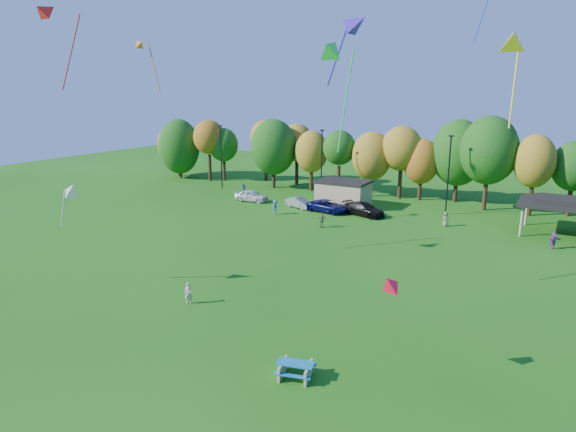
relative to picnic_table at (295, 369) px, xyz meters
The scene contains 23 objects.
ground 3.74m from the picnic_table, 160.07° to the right, with size 160.00×160.00×0.00m, color #19600F.
tree_line 44.81m from the picnic_table, 95.82° to the left, with size 93.57×10.55×11.15m.
lamp_posts 39.02m from the picnic_table, 92.19° to the left, with size 64.50×0.25×9.09m.
utility_building 39.15m from the picnic_table, 110.16° to the left, with size 6.30×4.30×3.25m.
pavilion 37.35m from the picnic_table, 73.60° to the left, with size 8.20×6.20×3.77m.
picnic_table is the anchor object (origin of this frame).
kite_flyer 11.53m from the picnic_table, 157.51° to the left, with size 0.54×0.36×1.49m, color beige.
car_a 41.74m from the picnic_table, 126.60° to the left, with size 1.77×4.40×1.50m, color silver.
car_b 37.78m from the picnic_table, 118.07° to the left, with size 1.34×3.84×1.27m, color gray.
car_c 35.84m from the picnic_table, 112.70° to the left, with size 2.34×5.08×1.41m, color #0C0F4D.
car_d 34.86m from the picnic_table, 105.76° to the left, with size 2.09×5.13×1.49m, color black.
far_person_0 31.91m from the picnic_table, 71.60° to the left, with size 1.47×0.47×1.58m, color purple.
far_person_1 34.45m from the picnic_table, 122.65° to the left, with size 1.09×0.62×1.68m, color #466A9B.
far_person_2 28.84m from the picnic_table, 113.31° to the left, with size 0.95×0.39×1.62m, color olive.
far_person_3 33.39m from the picnic_table, 90.47° to the left, with size 0.76×0.50×1.56m, color gray.
far_person_5 44.66m from the picnic_table, 127.80° to the left, with size 0.86×0.67×1.78m, color #415E8F.
kite_3 18.81m from the picnic_table, 105.84° to the left, with size 1.54×4.34×7.44m.
kite_4 20.17m from the picnic_table, 51.62° to the left, with size 1.53×3.38×5.56m.
kite_5 6.44m from the picnic_table, 29.25° to the left, with size 1.36×1.58×1.32m.
kite_7 20.70m from the picnic_table, behind, with size 2.28×1.35×3.52m.
kite_9 20.37m from the picnic_table, 98.34° to the left, with size 2.84×1.42×4.63m.
kite_13 36.54m from the picnic_table, 146.85° to the left, with size 3.08×1.43×5.28m.
kite_14 30.56m from the picnic_table, 167.02° to the left, with size 1.49×3.78×6.41m.
Camera 1 is at (14.61, -19.06, 14.20)m, focal length 32.00 mm.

